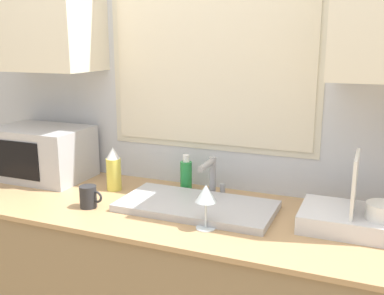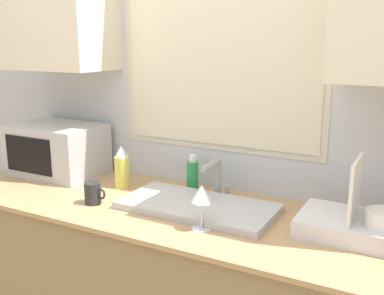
# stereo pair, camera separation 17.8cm
# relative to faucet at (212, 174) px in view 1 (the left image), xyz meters

# --- Properties ---
(wall_back) EXTENTS (6.00, 0.38, 2.60)m
(wall_back) POSITION_rel_faucet_xyz_m (-0.06, 0.14, 0.36)
(wall_back) COLOR silver
(wall_back) RESTS_ON ground_plane
(sink_basin) EXTENTS (0.65, 0.33, 0.03)m
(sink_basin) POSITION_rel_faucet_xyz_m (-0.01, -0.17, -0.09)
(sink_basin) COLOR #B2B2B7
(sink_basin) RESTS_ON countertop
(faucet) EXTENTS (0.08, 0.17, 0.18)m
(faucet) POSITION_rel_faucet_xyz_m (0.00, 0.00, 0.00)
(faucet) COLOR #99999E
(faucet) RESTS_ON countertop
(microwave) EXTENTS (0.47, 0.33, 0.26)m
(microwave) POSITION_rel_faucet_xyz_m (-0.91, -0.05, 0.02)
(microwave) COLOR #B2B2B7
(microwave) RESTS_ON countertop
(dish_rack) EXTENTS (0.38, 0.27, 0.29)m
(dish_rack) POSITION_rel_faucet_xyz_m (0.62, -0.13, -0.06)
(dish_rack) COLOR silver
(dish_rack) RESTS_ON countertop
(spray_bottle) EXTENTS (0.07, 0.07, 0.21)m
(spray_bottle) POSITION_rel_faucet_xyz_m (-0.46, -0.08, -0.01)
(spray_bottle) COLOR #D8CC4C
(spray_bottle) RESTS_ON countertop
(soap_bottle) EXTENTS (0.06, 0.06, 0.17)m
(soap_bottle) POSITION_rel_faucet_xyz_m (-0.15, 0.05, -0.03)
(soap_bottle) COLOR #268C3F
(soap_bottle) RESTS_ON countertop
(mug_near_sink) EXTENTS (0.11, 0.07, 0.09)m
(mug_near_sink) POSITION_rel_faucet_xyz_m (-0.44, -0.32, -0.06)
(mug_near_sink) COLOR #262628
(mug_near_sink) RESTS_ON countertop
(wine_glass) EXTENTS (0.08, 0.08, 0.17)m
(wine_glass) POSITION_rel_faucet_xyz_m (0.10, -0.34, 0.03)
(wine_glass) COLOR silver
(wine_glass) RESTS_ON countertop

